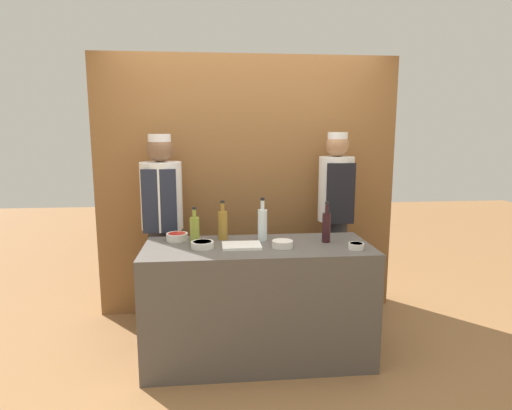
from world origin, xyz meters
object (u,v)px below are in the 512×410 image
bottle_vinegar (223,224)px  chef_left (163,224)px  cutting_board (242,246)px  sauce_bowl_green (282,244)px  sauce_bowl_white (202,244)px  bottle_wine (326,226)px  chef_right (335,218)px  sauce_bowl_purple (356,246)px  sauce_bowl_red (177,236)px  bottle_oil (195,229)px  bottle_clear (262,224)px

bottle_vinegar → chef_left: (-0.51, 0.43, -0.08)m
chef_left → cutting_board: bearing=-46.1°
sauce_bowl_green → bottle_vinegar: bottle_vinegar is taller
cutting_board → sauce_bowl_green: bearing=-8.3°
sauce_bowl_white → bottle_wine: bottle_wine is taller
sauce_bowl_green → bottle_wine: bottle_wine is taller
chef_right → sauce_bowl_purple: bearing=-95.3°
bottle_wine → bottle_vinegar: bearing=168.1°
bottle_vinegar → chef_right: chef_right is taller
sauce_bowl_red → sauce_bowl_green: bearing=-20.0°
sauce_bowl_green → bottle_vinegar: bearing=146.1°
bottle_oil → bottle_clear: bearing=5.3°
sauce_bowl_red → cutting_board: sauce_bowl_red is taller
sauce_bowl_purple → cutting_board: sauce_bowl_purple is taller
sauce_bowl_red → bottle_oil: bearing=-38.3°
sauce_bowl_red → bottle_vinegar: size_ratio=0.54×
sauce_bowl_green → bottle_wine: (0.35, 0.12, 0.09)m
bottle_vinegar → sauce_bowl_red: bearing=-179.8°
sauce_bowl_red → bottle_wine: bottle_wine is taller
bottle_wine → sauce_bowl_green: bearing=-161.1°
bottle_oil → sauce_bowl_red: bearing=141.7°
bottle_wine → chef_right: bearing=68.0°
sauce_bowl_purple → bottle_vinegar: bottle_vinegar is taller
sauce_bowl_white → chef_left: (-0.36, 0.67, 0.02)m
sauce_bowl_purple → bottle_oil: 1.19m
cutting_board → chef_right: 1.11m
sauce_bowl_purple → sauce_bowl_green: bearing=169.7°
bottle_wine → chef_left: bearing=155.4°
bottle_vinegar → bottle_clear: size_ratio=0.92×
sauce_bowl_red → bottle_vinegar: 0.36m
sauce_bowl_white → bottle_oil: 0.16m
sauce_bowl_purple → bottle_vinegar: (-0.94, 0.38, 0.10)m
sauce_bowl_white → sauce_bowl_green: 0.58m
sauce_bowl_white → cutting_board: (0.28, -0.00, -0.02)m
chef_left → chef_right: bearing=0.0°
sauce_bowl_purple → bottle_clear: size_ratio=0.33×
sauce_bowl_purple → bottle_clear: bearing=153.8°
bottle_vinegar → cutting_board: bearing=-61.6°
sauce_bowl_red → bottle_clear: 0.67m
sauce_bowl_green → bottle_wine: size_ratio=0.48×
sauce_bowl_white → cutting_board: bearing=-0.3°
sauce_bowl_white → chef_left: chef_left is taller
sauce_bowl_red → bottle_wine: bearing=-8.2°
sauce_bowl_red → bottle_oil: size_ratio=0.59×
bottle_oil → chef_right: 1.34m
chef_right → sauce_bowl_white: bearing=-150.3°
cutting_board → bottle_oil: bottle_oil is taller
bottle_clear → chef_right: chef_right is taller
sauce_bowl_white → bottle_clear: size_ratio=0.49×
sauce_bowl_green → bottle_oil: bearing=164.9°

